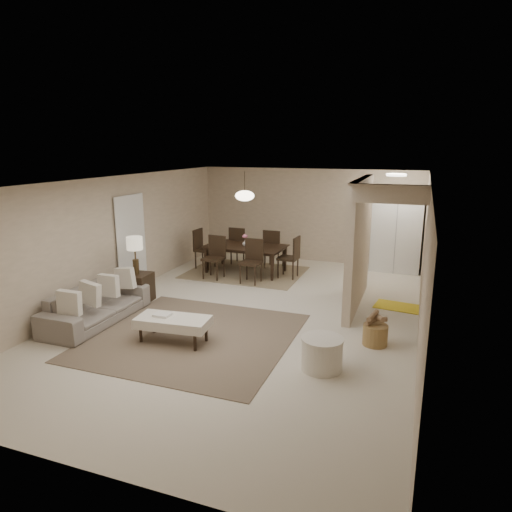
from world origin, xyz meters
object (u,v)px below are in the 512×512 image
at_px(pantry_cabinet, 397,230).
at_px(ottoman_bench, 173,322).
at_px(sofa, 96,305).
at_px(side_table, 137,288).
at_px(dining_table, 245,259).
at_px(wicker_basket, 375,335).
at_px(round_pouf, 322,354).

relative_size(pantry_cabinet, ottoman_bench, 1.72).
distance_m(sofa, side_table, 1.19).
bearing_deg(sofa, side_table, -2.74).
bearing_deg(dining_table, side_table, -111.76).
bearing_deg(ottoman_bench, side_table, 133.28).
height_order(pantry_cabinet, wicker_basket, pantry_cabinet).
bearing_deg(pantry_cabinet, dining_table, -157.20).
distance_m(ottoman_bench, dining_table, 4.27).
distance_m(round_pouf, wicker_basket, 1.26).
bearing_deg(ottoman_bench, round_pouf, -7.32).
distance_m(round_pouf, dining_table, 5.19).
bearing_deg(wicker_basket, round_pouf, -119.76).
height_order(ottoman_bench, dining_table, dining_table).
height_order(round_pouf, wicker_basket, round_pouf).
height_order(pantry_cabinet, dining_table, pantry_cabinet).
xyz_separation_m(ottoman_bench, side_table, (-1.69, 1.49, -0.04)).
xyz_separation_m(sofa, round_pouf, (4.18, -0.38, -0.08)).
bearing_deg(ottoman_bench, sofa, 164.84).
distance_m(wicker_basket, dining_table, 4.76).
bearing_deg(side_table, dining_table, 65.33).
height_order(pantry_cabinet, round_pouf, pantry_cabinet).
relative_size(sofa, dining_table, 1.11).
relative_size(side_table, round_pouf, 0.97).
height_order(sofa, wicker_basket, sofa).
height_order(side_table, wicker_basket, side_table).
xyz_separation_m(side_table, round_pouf, (4.13, -1.57, -0.06)).
bearing_deg(pantry_cabinet, sofa, -131.58).
xyz_separation_m(wicker_basket, dining_table, (-3.49, 3.24, 0.18)).
bearing_deg(pantry_cabinet, wicker_basket, -89.92).
height_order(side_table, round_pouf, side_table).
bearing_deg(pantry_cabinet, side_table, -138.36).
distance_m(side_table, round_pouf, 4.42).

